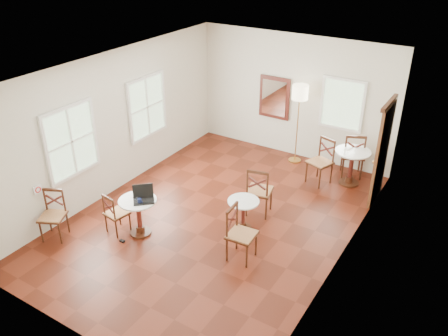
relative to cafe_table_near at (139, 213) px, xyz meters
name	(u,v)px	position (x,y,z in m)	size (l,w,h in m)	color
ground	(216,218)	(0.95, 1.17, -0.46)	(7.00, 7.00, 0.00)	#581D0F
room_shell	(220,125)	(0.89, 1.44, 1.43)	(5.02, 7.02, 3.01)	silver
cafe_table_near	(139,213)	(0.00, 0.00, 0.00)	(0.70, 0.70, 0.74)	#422010
cafe_table_mid	(243,211)	(1.57, 1.15, -0.07)	(0.60, 0.60, 0.63)	#422010
cafe_table_back	(351,164)	(2.73, 3.93, 0.05)	(0.77, 0.77, 0.81)	#422010
chair_near_a	(116,213)	(-0.40, -0.19, -0.04)	(0.44, 0.44, 0.83)	#422010
chair_near_b	(53,215)	(-1.27, -0.90, 0.01)	(0.58, 0.58, 0.94)	#422010
chair_mid_a	(259,191)	(1.57, 1.78, 0.07)	(0.58, 0.58, 1.05)	#422010
chair_mid_b	(240,234)	(1.95, 0.37, 0.04)	(0.49, 0.49, 1.00)	#422010
chair_back_a	(353,155)	(2.64, 4.30, 0.08)	(0.65, 0.65, 1.09)	#422010
chair_back_b	(321,162)	(2.13, 3.64, 0.06)	(0.61, 0.61, 1.04)	#422010
floor_lamp	(300,98)	(1.23, 4.32, 1.18)	(0.38, 0.38, 1.93)	#BF8C3F
laptop	(143,197)	(0.10, 0.07, 0.35)	(0.48, 0.48, 0.27)	black
mouse	(135,197)	(-0.07, 0.02, 0.30)	(0.10, 0.07, 0.04)	black
navy_mug	(140,201)	(0.11, -0.06, 0.33)	(0.12, 0.08, 0.09)	#101737
water_glass	(137,200)	(0.03, -0.05, 0.33)	(0.05, 0.05, 0.09)	white
power_adapter	(122,241)	(-0.11, -0.39, -0.44)	(0.09, 0.06, 0.04)	black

